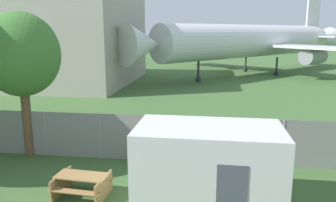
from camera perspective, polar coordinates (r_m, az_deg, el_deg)
The scene contains 6 objects.
hangar_building at distance 40.86m, azimuth -26.94°, elevation 11.00°, with size 28.56×16.48×12.77m.
perimeter_fence at distance 13.94m, azimuth -1.68°, elevation -6.57°, with size 56.07×0.07×2.02m.
airplane at distance 43.52m, azimuth 15.20°, elevation 10.03°, with size 29.43×31.37×12.13m.
portable_cabin at distance 10.48m, azimuth 7.00°, elevation -11.39°, with size 4.50×2.51×2.63m.
picnic_bench_near_cabin at distance 11.69m, azimuth -14.72°, elevation -13.65°, with size 1.84×1.53×0.76m.
tree_far_right at distance 15.33m, azimuth -24.21°, elevation 7.27°, with size 3.26×3.26×6.29m.
Camera 1 is at (2.15, -2.99, 5.48)m, focal length 35.00 mm.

